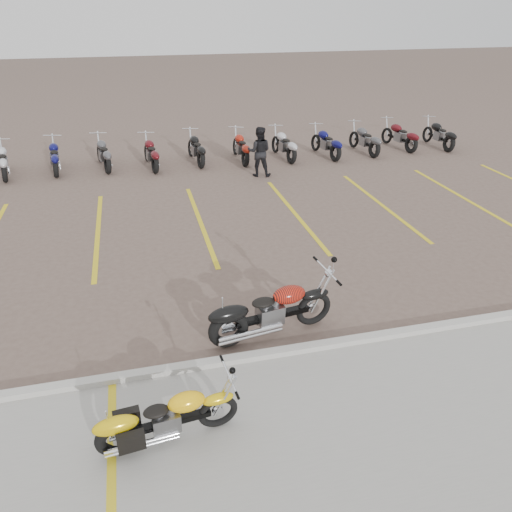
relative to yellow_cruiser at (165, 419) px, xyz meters
The scene contains 8 objects.
ground 3.76m from the yellow_cruiser, 65.28° to the left, with size 100.00×100.00×0.00m, color brown.
concrete_apron 1.95m from the yellow_cruiser, 35.31° to the right, with size 60.00×5.00×0.01m, color #9E9B93.
curb 2.12m from the yellow_cruiser, 41.73° to the left, with size 60.00×0.18×0.12m, color #ADAAA3.
parking_stripes 7.57m from the yellow_cruiser, 78.07° to the left, with size 38.00×5.50×0.01m, color gold, non-canonical shape.
yellow_cruiser is the anchor object (origin of this frame).
flame_cruiser 2.81m from the yellow_cruiser, 44.73° to the left, with size 2.37×0.53×0.98m.
person_b 11.70m from the yellow_cruiser, 69.32° to the left, with size 0.81×0.63×1.67m, color black.
bg_bike_row 13.11m from the yellow_cruiser, 80.28° to the left, with size 20.66×2.06×1.10m.
Camera 1 is at (-1.57, -8.50, 5.43)m, focal length 35.00 mm.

